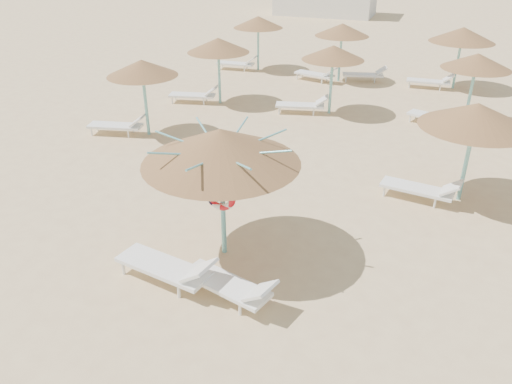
% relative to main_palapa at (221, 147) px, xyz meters
% --- Properties ---
extents(ground, '(120.00, 120.00, 0.00)m').
position_rel_main_palapa_xyz_m(ground, '(-0.03, -0.02, -2.59)').
color(ground, '#D8B983').
rests_on(ground, ground).
extents(main_palapa, '(3.32, 3.32, 2.97)m').
position_rel_main_palapa_xyz_m(main_palapa, '(0.00, 0.00, 0.00)').
color(main_palapa, '#6FC0C1').
rests_on(main_palapa, ground).
extents(lounger_main_a, '(2.33, 1.06, 0.82)m').
position_rel_main_palapa_xyz_m(lounger_main_a, '(-0.61, -1.42, -2.20)').
color(lounger_main_a, white).
rests_on(lounger_main_a, ground).
extents(lounger_main_b, '(2.12, 1.14, 0.74)m').
position_rel_main_palapa_xyz_m(lounger_main_b, '(0.79, -1.47, -2.23)').
color(lounger_main_b, white).
rests_on(lounger_main_b, ground).
extents(palapa_field, '(19.30, 13.96, 2.71)m').
position_rel_main_palapa_xyz_m(palapa_field, '(2.51, 10.16, -0.27)').
color(palapa_field, '#6FC0C1').
rests_on(palapa_field, ground).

